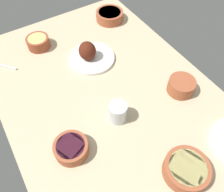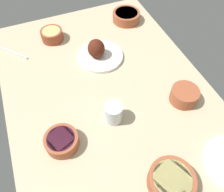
{
  "view_description": "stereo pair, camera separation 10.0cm",
  "coord_description": "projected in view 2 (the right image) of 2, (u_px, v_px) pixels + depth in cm",
  "views": [
    {
      "loc": [
        -50.44,
        31.31,
        86.02
      ],
      "look_at": [
        0.0,
        0.0,
        6.0
      ],
      "focal_mm": 36.74,
      "sensor_mm": 36.0,
      "label": 1
    },
    {
      "loc": [
        -54.96,
        22.44,
        86.02
      ],
      "look_at": [
        0.0,
        0.0,
        6.0
      ],
      "focal_mm": 36.74,
      "sensor_mm": 36.0,
      "label": 2
    }
  ],
  "objects": [
    {
      "name": "fork_loose",
      "position": [
        14.0,
        53.0,
        1.18
      ],
      "size": [
        13.97,
        12.21,
        0.8
      ],
      "primitive_type": "cube",
      "rotation": [
        0.0,
        0.0,
        0.71
      ],
      "color": "silver",
      "rests_on": "dining_table"
    },
    {
      "name": "bowl_potatoes",
      "position": [
        171.0,
        181.0,
        0.77
      ],
      "size": [
        15.95,
        15.95,
        5.68
      ],
      "color": "#A35133",
      "rests_on": "dining_table"
    },
    {
      "name": "water_tumbler",
      "position": [
        114.0,
        113.0,
        0.92
      ],
      "size": [
        7.5,
        7.5,
        8.74
      ],
      "primitive_type": "cylinder",
      "color": "silver",
      "rests_on": "dining_table"
    },
    {
      "name": "bowl_sauce",
      "position": [
        126.0,
        16.0,
        1.33
      ],
      "size": [
        15.73,
        15.73,
        5.38
      ],
      "color": "#A35133",
      "rests_on": "dining_table"
    },
    {
      "name": "bowl_onions",
      "position": [
        62.0,
        141.0,
        0.86
      ],
      "size": [
        12.84,
        12.84,
        5.17
      ],
      "color": "#A35133",
      "rests_on": "dining_table"
    },
    {
      "name": "dining_table",
      "position": [
        112.0,
        101.0,
        1.03
      ],
      "size": [
        140.0,
        90.0,
        4.0
      ],
      "primitive_type": "cube",
      "color": "#C6B28E",
      "rests_on": "ground"
    },
    {
      "name": "bowl_cream",
      "position": [
        184.0,
        95.0,
        0.98
      ],
      "size": [
        11.82,
        11.82,
        6.42
      ],
      "color": "#A35133",
      "rests_on": "dining_table"
    },
    {
      "name": "bowl_pasta",
      "position": [
        52.0,
        35.0,
        1.23
      ],
      "size": [
        11.6,
        11.6,
        5.69
      ],
      "color": "brown",
      "rests_on": "dining_table"
    },
    {
      "name": "plate_center_main",
      "position": [
        98.0,
        53.0,
        1.14
      ],
      "size": [
        22.92,
        22.92,
        10.71
      ],
      "color": "white",
      "rests_on": "dining_table"
    }
  ]
}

